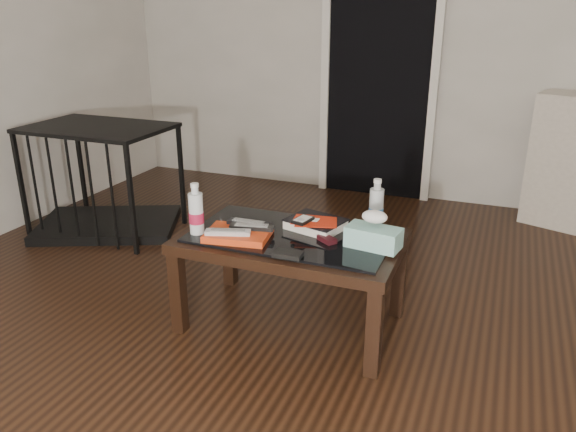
% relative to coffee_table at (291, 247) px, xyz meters
% --- Properties ---
extents(ground, '(5.00, 5.00, 0.00)m').
position_rel_coffee_table_xyz_m(ground, '(0.29, -0.36, -0.40)').
color(ground, black).
rests_on(ground, ground).
extents(doorway, '(0.90, 0.08, 2.07)m').
position_rel_coffee_table_xyz_m(doorway, '(-0.11, 2.11, 0.63)').
color(doorway, black).
rests_on(doorway, ground).
extents(coffee_table, '(1.00, 0.60, 0.46)m').
position_rel_coffee_table_xyz_m(coffee_table, '(0.00, 0.00, 0.00)').
color(coffee_table, black).
rests_on(coffee_table, ground).
extents(pet_crate, '(1.07, 0.91, 0.71)m').
position_rel_coffee_table_xyz_m(pet_crate, '(-1.61, 0.67, -0.17)').
color(pet_crate, black).
rests_on(pet_crate, ground).
extents(magazines, '(0.31, 0.25, 0.03)m').
position_rel_coffee_table_xyz_m(magazines, '(-0.21, -0.12, 0.08)').
color(magazines, red).
rests_on(magazines, coffee_table).
extents(remote_silver, '(0.21, 0.11, 0.02)m').
position_rel_coffee_table_xyz_m(remote_silver, '(-0.23, -0.17, 0.11)').
color(remote_silver, '#AFAEB3').
rests_on(remote_silver, magazines).
extents(remote_black_front, '(0.21, 0.09, 0.02)m').
position_rel_coffee_table_xyz_m(remote_black_front, '(-0.16, -0.08, 0.11)').
color(remote_black_front, black).
rests_on(remote_black_front, magazines).
extents(remote_black_back, '(0.20, 0.05, 0.02)m').
position_rel_coffee_table_xyz_m(remote_black_back, '(-0.20, -0.04, 0.11)').
color(remote_black_back, black).
rests_on(remote_black_back, magazines).
extents(textbook, '(0.29, 0.26, 0.05)m').
position_rel_coffee_table_xyz_m(textbook, '(0.08, 0.10, 0.09)').
color(textbook, black).
rests_on(textbook, coffee_table).
extents(dvd_mailers, '(0.21, 0.16, 0.01)m').
position_rel_coffee_table_xyz_m(dvd_mailers, '(0.08, 0.08, 0.11)').
color(dvd_mailers, '#B4210C').
rests_on(dvd_mailers, textbook).
extents(ipod, '(0.08, 0.12, 0.02)m').
position_rel_coffee_table_xyz_m(ipod, '(0.04, 0.04, 0.12)').
color(ipod, black).
rests_on(ipod, dvd_mailers).
extents(flip_phone, '(0.10, 0.09, 0.02)m').
position_rel_coffee_table_xyz_m(flip_phone, '(0.18, -0.02, 0.08)').
color(flip_phone, black).
rests_on(flip_phone, coffee_table).
extents(wallet, '(0.12, 0.08, 0.02)m').
position_rel_coffee_table_xyz_m(wallet, '(0.07, -0.23, 0.07)').
color(wallet, black).
rests_on(wallet, coffee_table).
extents(water_bottle_left, '(0.08, 0.08, 0.24)m').
position_rel_coffee_table_xyz_m(water_bottle_left, '(-0.41, -0.15, 0.18)').
color(water_bottle_left, silver).
rests_on(water_bottle_left, coffee_table).
extents(water_bottle_right, '(0.07, 0.07, 0.24)m').
position_rel_coffee_table_xyz_m(water_bottle_right, '(0.34, 0.22, 0.18)').
color(water_bottle_right, '#B8C0C4').
rests_on(water_bottle_right, coffee_table).
extents(tissue_box, '(0.24, 0.15, 0.09)m').
position_rel_coffee_table_xyz_m(tissue_box, '(0.38, -0.01, 0.11)').
color(tissue_box, teal).
rests_on(tissue_box, coffee_table).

